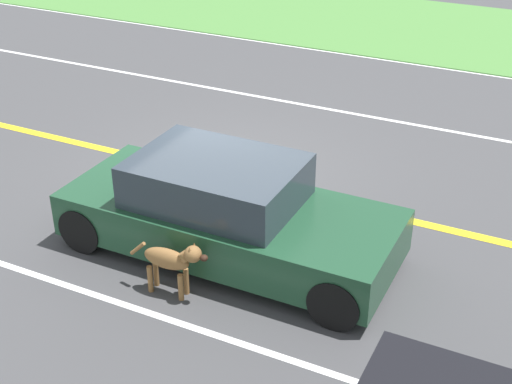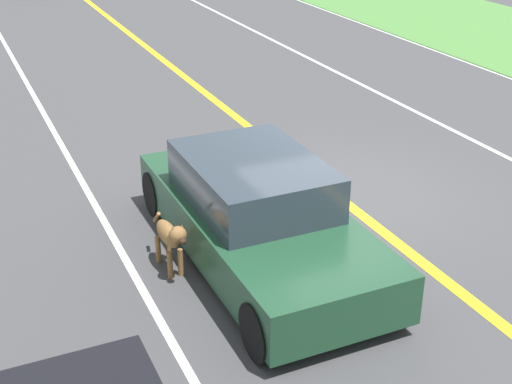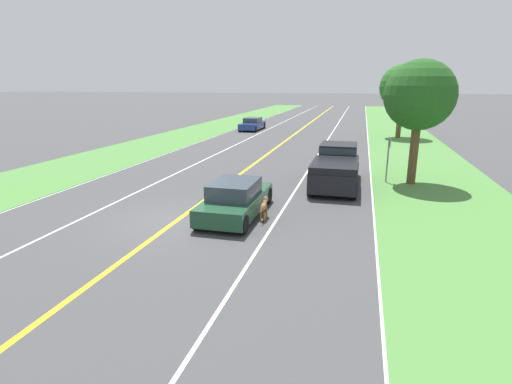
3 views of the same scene
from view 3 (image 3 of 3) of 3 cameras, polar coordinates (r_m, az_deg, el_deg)
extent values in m
plane|color=#424244|center=(14.87, -11.19, -3.99)|extent=(400.00, 400.00, 0.00)
cube|color=yellow|center=(14.87, -11.19, -3.98)|extent=(0.18, 160.00, 0.01)
cube|color=white|center=(13.51, 16.86, -6.35)|extent=(0.14, 160.00, 0.01)
cube|color=white|center=(18.91, -30.70, -1.72)|extent=(0.14, 160.00, 0.01)
cube|color=white|center=(13.77, 2.12, -5.26)|extent=(0.10, 160.00, 0.01)
cube|color=white|center=(16.65, -22.14, -2.75)|extent=(0.10, 160.00, 0.01)
cube|color=#4C843D|center=(13.99, 29.30, -6.91)|extent=(6.00, 160.00, 0.03)
cube|color=#1E472D|center=(15.05, -2.85, -1.55)|extent=(1.81, 4.49, 0.61)
cube|color=#2D3842|center=(14.73, -3.09, 0.46)|extent=(1.56, 2.16, 0.57)
cylinder|color=black|center=(16.58, 1.73, -0.51)|extent=(0.22, 0.65, 0.65)
cylinder|color=black|center=(13.22, -1.82, -4.66)|extent=(0.22, 0.65, 0.65)
cylinder|color=black|center=(17.01, -3.64, -0.13)|extent=(0.22, 0.65, 0.65)
cylinder|color=black|center=(13.75, -8.38, -4.03)|extent=(0.22, 0.65, 0.65)
ellipsoid|color=olive|center=(14.51, 1.11, -2.07)|extent=(0.22, 0.63, 0.27)
cylinder|color=olive|center=(14.80, 1.53, -3.03)|extent=(0.07, 0.07, 0.37)
cylinder|color=olive|center=(14.39, 1.20, -3.56)|extent=(0.07, 0.07, 0.37)
cylinder|color=olive|center=(14.82, 1.00, -2.99)|extent=(0.07, 0.07, 0.37)
cylinder|color=olive|center=(14.42, 0.66, -3.52)|extent=(0.07, 0.07, 0.37)
cylinder|color=olive|center=(14.73, 1.31, -1.37)|extent=(0.14, 0.18, 0.17)
sphere|color=olive|center=(14.81, 1.39, -1.03)|extent=(0.22, 0.22, 0.21)
ellipsoid|color=#331E14|center=(14.96, 1.49, -0.94)|extent=(0.10, 0.10, 0.08)
cone|color=brown|center=(14.77, 1.61, -0.76)|extent=(0.07, 0.07, 0.10)
cone|color=brown|center=(14.79, 1.16, -0.73)|extent=(0.07, 0.07, 0.10)
cylinder|color=olive|center=(14.12, 0.78, -2.39)|extent=(0.06, 0.23, 0.23)
cube|color=black|center=(19.75, 11.33, 2.78)|extent=(2.07, 5.58, 0.86)
cube|color=black|center=(21.19, 11.72, 5.79)|extent=(1.82, 2.11, 0.73)
cube|color=#2D3842|center=(21.18, 11.74, 6.09)|extent=(1.84, 2.13, 0.32)
cube|color=black|center=(18.49, 11.19, 3.79)|extent=(2.03, 3.17, 0.30)
cylinder|color=black|center=(21.98, 14.13, 3.13)|extent=(0.22, 0.77, 0.77)
cylinder|color=black|center=(17.60, 13.88, 0.18)|extent=(0.22, 0.77, 0.77)
cylinder|color=black|center=(22.07, 9.21, 3.44)|extent=(0.22, 0.77, 0.77)
cylinder|color=black|center=(17.71, 7.76, 0.58)|extent=(0.22, 0.77, 0.77)
cube|color=navy|center=(43.36, -0.53, 9.50)|extent=(1.82, 4.70, 0.63)
cube|color=#2D3842|center=(43.48, -0.47, 10.26)|extent=(1.57, 2.26, 0.50)
cylinder|color=black|center=(41.76, -2.34, 9.04)|extent=(0.22, 0.66, 0.66)
cylinder|color=black|center=(45.43, -0.91, 9.55)|extent=(0.22, 0.66, 0.66)
cylinder|color=black|center=(41.31, -0.12, 8.99)|extent=(0.22, 0.66, 0.66)
cylinder|color=black|center=(45.02, 1.14, 9.50)|extent=(0.22, 0.66, 0.66)
cylinder|color=brown|center=(20.97, 21.61, 5.37)|extent=(0.41, 0.41, 3.23)
sphere|color=#23561E|center=(20.73, 22.35, 12.70)|extent=(3.30, 3.30, 3.30)
cylinder|color=brown|center=(39.03, 19.79, 9.66)|extent=(0.44, 0.44, 3.25)
sphere|color=#286623|center=(38.90, 20.18, 13.91)|extent=(3.95, 3.95, 3.95)
cylinder|color=gray|center=(20.93, 18.28, 4.28)|extent=(0.08, 0.08, 2.24)
cube|color=white|center=(20.79, 18.63, 6.63)|extent=(0.03, 0.64, 0.40)
camera|label=1|loc=(17.88, 24.52, 15.87)|focal=50.00mm
camera|label=2|loc=(21.09, 12.35, 14.89)|focal=50.00mm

